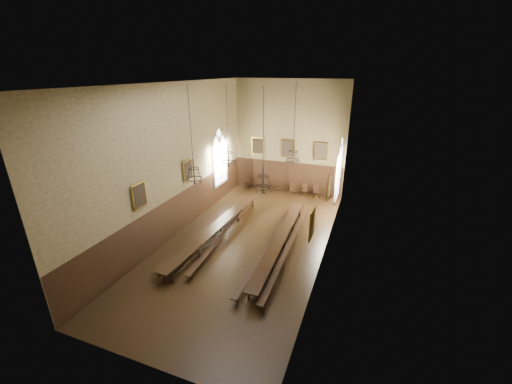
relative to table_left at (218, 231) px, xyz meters
The scene contains 33 objects.
floor 1.95m from the table_left, ahead, with size 9.00×18.00×0.02m, color black.
ceiling 8.80m from the table_left, ahead, with size 9.00×18.00×0.02m, color black.
wall_back 10.12m from the table_left, 78.12° to the left, with size 9.00×0.02×9.00m, color #908058.
wall_front 10.03m from the table_left, 78.00° to the right, with size 9.00×0.02×9.00m, color #908058.
wall_left 4.84m from the table_left, behind, with size 0.02×18.00×9.00m, color #908058.
wall_right 7.61m from the table_left, ahead, with size 0.02×18.00×9.00m, color #908058.
wainscot_panelling 2.08m from the table_left, ahead, with size 9.00×18.00×2.50m, color black, non-canonical shape.
table_left is the anchor object (origin of this frame).
table_right 3.98m from the table_left, ahead, with size 1.07×10.12×0.79m.
bench_left_outer 0.67m from the table_left, 168.58° to the right, with size 0.78×9.81×0.44m.
bench_left_inner 0.46m from the table_left, 14.32° to the left, with size 0.87×9.43×0.42m.
bench_right_inner 3.44m from the table_left, ahead, with size 0.39×10.23×0.46m.
bench_right_outer 4.53m from the table_left, ahead, with size 0.58×10.75×0.48m.
chair_0 8.67m from the table_left, 100.35° to the left, with size 0.49×0.49×0.93m.
chair_1 8.65m from the table_left, 93.96° to the left, with size 0.41×0.41×0.90m.
chair_3 8.69m from the table_left, 81.47° to the left, with size 0.43×0.43×0.94m.
chair_4 8.91m from the table_left, 73.80° to the left, with size 0.50×0.50×0.93m.
chair_5 9.22m from the table_left, 67.84° to the left, with size 0.49×0.49×0.98m.
chair_6 9.62m from the table_left, 62.44° to the left, with size 0.57×0.57×1.01m.
chair_7 10.22m from the table_left, 57.78° to the left, with size 0.44×0.44×0.87m.
chandelier_back_left 4.67m from the table_left, 96.36° to the left, with size 0.94×0.94×5.06m.
chandelier_back_right 6.46m from the table_left, 32.82° to the left, with size 0.82×0.82×4.54m.
chandelier_front_left 4.77m from the table_left, 92.91° to the right, with size 0.85×0.85×4.73m.
chandelier_front_right 6.57m from the table_left, 34.93° to the right, with size 0.81×0.81×4.44m.
portrait_back_0 9.54m from the table_left, 94.45° to the left, with size 1.10×0.12×1.40m.
portrait_back_1 9.70m from the table_left, 77.96° to the left, with size 1.10×0.12×1.40m.
portrait_back_2 10.53m from the table_left, 63.23° to the left, with size 1.10×0.12×1.40m.
portrait_left_0 4.24m from the table_left, 157.04° to the left, with size 0.12×1.00×1.30m.
portrait_left_1 5.37m from the table_left, 125.64° to the right, with size 0.12×1.00×1.30m.
portrait_right_0 7.17m from the table_left, ahead, with size 0.12×1.00×1.30m.
portrait_right_1 7.89m from the table_left, 28.78° to the right, with size 0.12×1.00×1.30m.
window_right 8.93m from the table_left, 41.21° to the left, with size 0.20×2.20×4.60m, color white, non-canonical shape.
window_left 6.79m from the table_left, 114.47° to the left, with size 0.20×2.20×4.60m, color white, non-canonical shape.
Camera 1 is at (6.28, -15.12, 9.63)m, focal length 22.00 mm.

